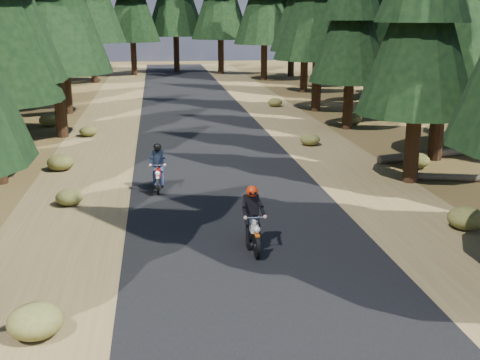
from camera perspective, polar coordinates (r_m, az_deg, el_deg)
name	(u,v)px	position (r m, az deg, el deg)	size (l,w,h in m)	color
ground	(248,239)	(14.76, 0.81, -5.65)	(120.00, 120.00, 0.00)	#4D3A1B
road	(225,184)	(19.46, -1.42, -0.41)	(6.00, 100.00, 0.01)	black
shoulder_l	(80,190)	(19.51, -14.97, -0.91)	(3.20, 100.00, 0.01)	brown
shoulder_r	(362,179)	(20.48, 11.47, 0.07)	(3.20, 100.00, 0.01)	brown
log_near	(446,152)	(24.63, 18.93, 2.48)	(0.32, 0.32, 6.24)	#4C4233
log_far	(473,178)	(21.20, 21.22, 0.17)	(0.24, 0.24, 3.95)	#4C4233
understory_shrubs	(228,149)	(23.35, -1.19, 2.94)	(15.90, 26.68, 0.61)	#474C1E
rider_lead	(253,229)	(13.98, 1.23, -4.66)	(0.51, 1.68, 1.50)	beige
rider_follow	(158,175)	(18.93, -7.76, 0.51)	(0.54, 1.65, 1.45)	#A30C0A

